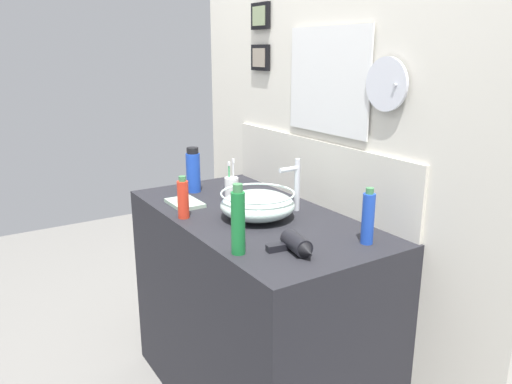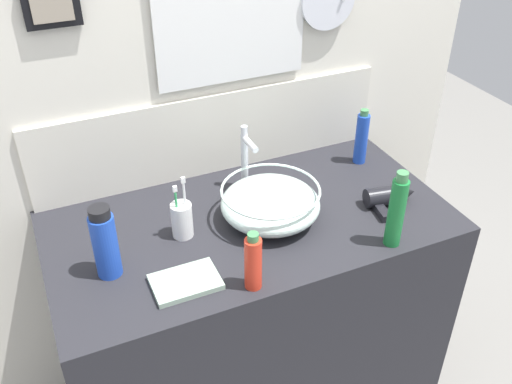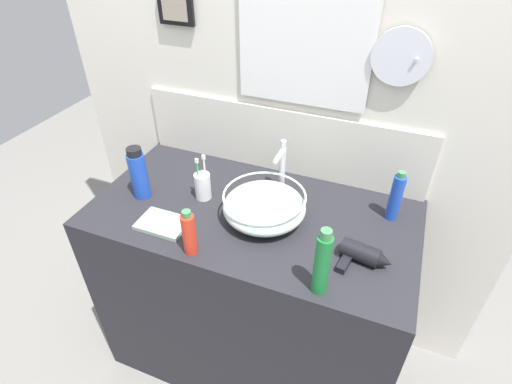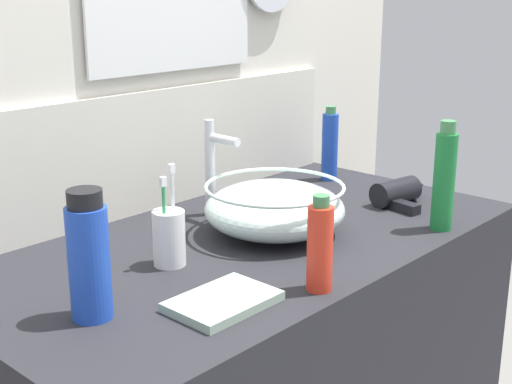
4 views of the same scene
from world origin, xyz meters
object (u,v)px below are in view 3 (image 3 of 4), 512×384
(lotion_bottle, at_px, (322,263))
(shampoo_bottle, at_px, (396,197))
(glass_bowl_sink, at_px, (264,206))
(hair_drier, at_px, (363,255))
(faucet, at_px, (282,164))
(toothbrush_cup, at_px, (203,186))
(hand_towel, at_px, (163,224))
(spray_bottle, at_px, (189,233))
(soap_dispenser, at_px, (139,174))

(lotion_bottle, xyz_separation_m, shampoo_bottle, (0.17, 0.43, -0.02))
(glass_bowl_sink, relative_size, hair_drier, 1.75)
(faucet, relative_size, shampoo_bottle, 1.11)
(toothbrush_cup, relative_size, hand_towel, 1.10)
(glass_bowl_sink, bearing_deg, spray_bottle, -123.72)
(hair_drier, bearing_deg, shampoo_bottle, 77.06)
(shampoo_bottle, xyz_separation_m, spray_bottle, (-0.61, -0.43, -0.01))
(faucet, relative_size, lotion_bottle, 0.93)
(lotion_bottle, relative_size, soap_dispenser, 1.12)
(glass_bowl_sink, distance_m, faucet, 0.20)
(spray_bottle, bearing_deg, glass_bowl_sink, 56.28)
(soap_dispenser, bearing_deg, hand_towel, -36.17)
(shampoo_bottle, bearing_deg, lotion_bottle, -110.86)
(lotion_bottle, distance_m, hand_towel, 0.62)
(lotion_bottle, bearing_deg, glass_bowl_sink, 137.41)
(shampoo_bottle, bearing_deg, spray_bottle, -144.45)
(shampoo_bottle, height_order, spray_bottle, shampoo_bottle)
(glass_bowl_sink, height_order, shampoo_bottle, shampoo_bottle)
(toothbrush_cup, bearing_deg, hair_drier, -10.18)
(hair_drier, height_order, lotion_bottle, lotion_bottle)
(faucet, distance_m, spray_bottle, 0.48)
(soap_dispenser, bearing_deg, lotion_bottle, -14.80)
(soap_dispenser, bearing_deg, faucet, 24.94)
(glass_bowl_sink, bearing_deg, soap_dispenser, -174.82)
(toothbrush_cup, bearing_deg, shampoo_bottle, 11.84)
(faucet, bearing_deg, shampoo_bottle, -0.97)
(glass_bowl_sink, xyz_separation_m, lotion_bottle, (0.27, -0.25, 0.06))
(glass_bowl_sink, distance_m, hand_towel, 0.38)
(glass_bowl_sink, distance_m, spray_bottle, 0.30)
(hand_towel, bearing_deg, hair_drier, 7.20)
(faucet, xyz_separation_m, shampoo_bottle, (0.44, -0.01, -0.03))
(lotion_bottle, bearing_deg, toothbrush_cup, 152.43)
(hand_towel, bearing_deg, lotion_bottle, -7.38)
(lotion_bottle, bearing_deg, faucet, 121.84)
(faucet, distance_m, shampoo_bottle, 0.44)
(shampoo_bottle, relative_size, hand_towel, 1.14)
(hair_drier, relative_size, toothbrush_cup, 0.88)
(hand_towel, bearing_deg, glass_bowl_sink, 27.63)
(lotion_bottle, bearing_deg, soap_dispenser, 165.20)
(spray_bottle, bearing_deg, hair_drier, 17.14)
(spray_bottle, bearing_deg, hand_towel, 154.09)
(toothbrush_cup, height_order, lotion_bottle, lotion_bottle)
(soap_dispenser, height_order, hand_towel, soap_dispenser)
(lotion_bottle, height_order, soap_dispenser, lotion_bottle)
(glass_bowl_sink, height_order, spray_bottle, spray_bottle)
(glass_bowl_sink, xyz_separation_m, hand_towel, (-0.33, -0.17, -0.05))
(faucet, bearing_deg, spray_bottle, -110.88)
(faucet, bearing_deg, glass_bowl_sink, -90.00)
(lotion_bottle, height_order, shampoo_bottle, lotion_bottle)
(hair_drier, bearing_deg, hand_towel, -172.80)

